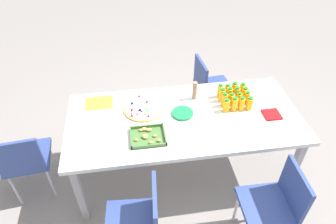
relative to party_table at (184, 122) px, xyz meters
name	(u,v)px	position (x,y,z in m)	size (l,w,h in m)	color
ground_plane	(182,170)	(0.00, 0.00, -0.69)	(12.00, 12.00, 0.00)	gray
party_table	(184,122)	(0.00, 0.00, 0.00)	(2.13, 0.97, 0.76)	silver
chair_end	(25,159)	(1.46, 0.07, -0.19)	(0.44, 0.44, 0.83)	#33478C
chair_near_left	(209,85)	(-0.46, -0.81, -0.19)	(0.44, 0.44, 0.83)	#33478C
chair_far_right	(140,219)	(0.48, 0.81, -0.19)	(0.43, 0.43, 0.83)	#33478C
chair_far_left	(276,202)	(-0.59, 0.81, -0.19)	(0.41, 0.41, 0.83)	#33478C
juice_bottle_0	(242,89)	(-0.63, -0.25, 0.13)	(0.06, 0.06, 0.14)	#FAAD14
juice_bottle_1	(234,89)	(-0.54, -0.26, 0.13)	(0.06, 0.06, 0.15)	#FAAC14
juice_bottle_2	(227,91)	(-0.47, -0.25, 0.13)	(0.06, 0.06, 0.14)	#F9AC14
juice_bottle_3	(220,91)	(-0.40, -0.25, 0.13)	(0.05, 0.05, 0.15)	#F9AC14
juice_bottle_4	(245,94)	(-0.62, -0.18, 0.13)	(0.06, 0.06, 0.14)	#F9AD14
juice_bottle_5	(237,94)	(-0.54, -0.18, 0.13)	(0.06, 0.06, 0.15)	#F9AC14
juice_bottle_6	(229,94)	(-0.47, -0.18, 0.13)	(0.06, 0.06, 0.15)	#F9AC14
juice_bottle_7	(222,95)	(-0.40, -0.18, 0.13)	(0.06, 0.06, 0.15)	#FAAC14
juice_bottle_8	(247,98)	(-0.62, -0.10, 0.13)	(0.05, 0.05, 0.14)	#F9AD14
juice_bottle_9	(239,99)	(-0.54, -0.11, 0.13)	(0.05, 0.05, 0.14)	#FAAC14
juice_bottle_10	(231,100)	(-0.47, -0.11, 0.13)	(0.06, 0.06, 0.14)	#F9AF14
juice_bottle_11	(225,100)	(-0.40, -0.10, 0.13)	(0.06, 0.06, 0.15)	#F9AB14
juice_bottle_12	(250,104)	(-0.62, -0.03, 0.13)	(0.06, 0.06, 0.14)	#FAAE14
juice_bottle_13	(242,104)	(-0.54, -0.03, 0.13)	(0.05, 0.05, 0.14)	#F9AE14
juice_bottle_14	(234,104)	(-0.47, -0.03, 0.13)	(0.06, 0.06, 0.14)	#FAAE14
juice_bottle_15	(226,106)	(-0.39, -0.03, 0.13)	(0.06, 0.06, 0.14)	#F9AE14
fruit_pizza	(144,108)	(0.36, -0.16, 0.07)	(0.38, 0.38, 0.05)	tan
snack_tray	(148,136)	(0.36, 0.21, 0.07)	(0.30, 0.25, 0.04)	#477238
plate_stack	(183,113)	(0.01, -0.04, 0.07)	(0.20, 0.20, 0.02)	#1E8C4C
napkin_stack	(272,114)	(-0.80, 0.10, 0.07)	(0.15, 0.15, 0.02)	red
cardboard_tube	(195,91)	(-0.15, -0.26, 0.16)	(0.04, 0.04, 0.19)	#9E7A56
paper_folder	(99,103)	(0.78, -0.32, 0.06)	(0.26, 0.20, 0.01)	yellow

